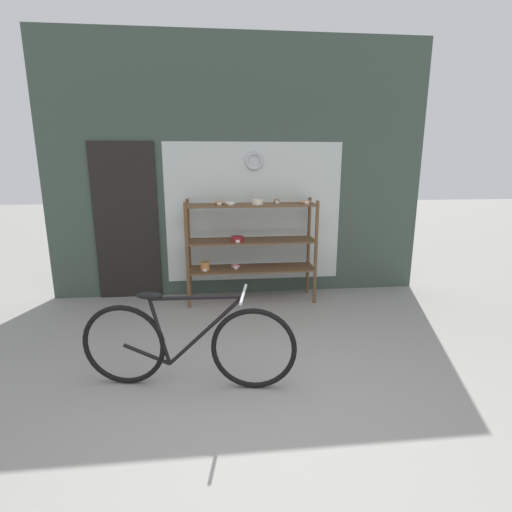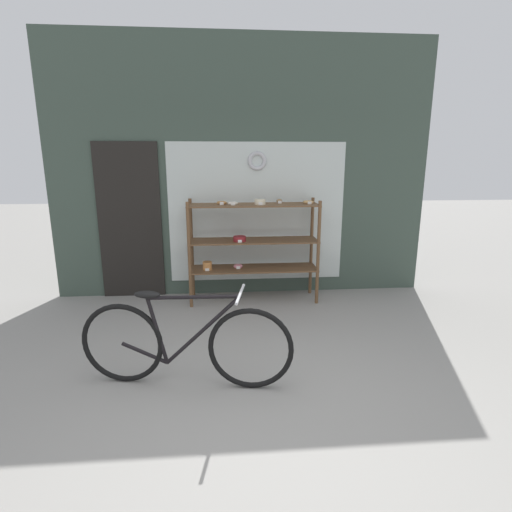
% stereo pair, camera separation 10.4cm
% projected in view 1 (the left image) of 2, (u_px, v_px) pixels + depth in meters
% --- Properties ---
extents(ground_plane, '(30.00, 30.00, 0.00)m').
position_uv_depth(ground_plane, '(268.00, 422.00, 2.94)').
color(ground_plane, gray).
extents(storefront_facade, '(5.14, 0.13, 3.45)m').
position_uv_depth(storefront_facade, '(236.00, 174.00, 5.41)').
color(storefront_facade, '#3D4C42').
rests_on(storefront_facade, ground_plane).
extents(display_case, '(1.70, 0.46, 1.37)m').
position_uv_depth(display_case, '(250.00, 240.00, 5.27)').
color(display_case, brown).
rests_on(display_case, ground_plane).
extents(bicycle, '(1.79, 0.49, 0.85)m').
position_uv_depth(bicycle, '(187.00, 344.00, 3.32)').
color(bicycle, black).
rests_on(bicycle, ground_plane).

